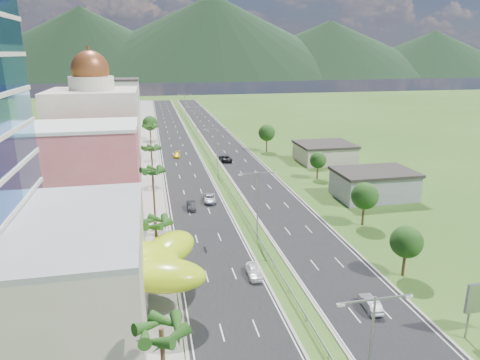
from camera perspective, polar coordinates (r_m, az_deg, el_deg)
ground at (r=59.28m, az=4.70°, el=-11.79°), size 500.00×500.00×0.00m
road_left at (r=142.87m, az=-8.56°, el=5.07°), size 11.00×260.00×0.04m
road_right at (r=144.48m, az=-2.60°, el=5.37°), size 11.00×260.00×0.04m
sidewalk_left at (r=142.65m, az=-12.39°, el=4.87°), size 7.00×260.00×0.12m
median_guardrail at (r=125.86m, az=-4.63°, el=3.92°), size 0.10×216.06×0.76m
streetlight_median_a at (r=36.23m, az=17.01°, el=-20.41°), size 6.04×0.25×11.00m
streetlight_median_b at (r=65.40m, az=2.36°, el=-2.50°), size 6.04×0.25×11.00m
streetlight_median_c at (r=103.28m, az=-3.11°, el=4.63°), size 6.04×0.25×11.00m
streetlight_median_d at (r=147.23m, az=-5.86°, el=8.17°), size 6.04×0.25×11.00m
streetlight_median_e at (r=191.68m, az=-7.37°, el=10.07°), size 6.04×0.25×11.00m
lime_canopy at (r=51.57m, az=-16.02°, el=-10.76°), size 18.00×15.00×7.40m
pink_shophouse at (r=85.35m, az=-20.05°, el=1.59°), size 20.00×15.00×15.00m
domed_building at (r=106.93m, az=-18.68°, el=6.71°), size 20.00×20.00×28.70m
midrise_grey at (r=131.92m, az=-16.97°, el=7.11°), size 16.00×15.00×16.00m
midrise_beige at (r=153.83m, az=-16.29°, el=7.86°), size 16.00×15.00×13.00m
midrise_white at (r=176.28m, az=-15.87°, el=9.76°), size 16.00×15.00×18.00m
shed_near at (r=90.25m, az=17.40°, el=-0.68°), size 15.00×10.00×5.00m
shed_far at (r=117.17m, az=11.21°, el=3.50°), size 14.00×12.00×4.40m
palm_tree_a at (r=34.36m, az=-10.42°, el=-19.54°), size 3.60×3.60×9.10m
palm_tree_b at (r=55.97m, az=-11.20°, el=-5.85°), size 3.60×3.60×8.10m
palm_tree_c at (r=74.49m, az=-11.58°, el=0.98°), size 3.60×3.60×9.60m
palm_tree_d at (r=97.07m, az=-11.75°, el=4.01°), size 3.60×3.60×8.60m
palm_tree_e at (r=121.48m, az=-11.91°, el=6.86°), size 3.60×3.60×9.40m
leafy_tree_lfar at (r=146.60m, az=-11.93°, el=7.40°), size 4.90×4.90×8.05m
leafy_tree_ra at (r=59.53m, az=21.32°, el=-7.71°), size 4.20×4.20×6.90m
leafy_tree_rb at (r=74.41m, az=16.30°, el=-2.06°), size 4.55×4.55×7.47m
leafy_tree_rc at (r=100.19m, az=10.37°, el=2.61°), size 3.85×3.85×6.33m
leafy_tree_rd at (r=126.45m, az=3.60°, el=6.30°), size 4.90×4.90×8.05m
mountain_ridge at (r=506.29m, az=-3.45°, el=13.39°), size 860.00×140.00×90.00m
car_white_near_left at (r=57.06m, az=1.86°, el=-12.05°), size 1.92×4.41×1.48m
car_dark_left at (r=80.51m, az=-6.53°, el=-3.40°), size 1.58×4.26×1.39m
car_silver_mid_left at (r=84.06m, az=-4.07°, el=-2.45°), size 2.74×5.29×1.43m
car_yellow_far_left at (r=121.30m, az=-8.41°, el=3.35°), size 2.44×4.69×1.30m
car_silver_right at (r=52.82m, az=16.98°, el=-15.45°), size 1.81×4.34×1.39m
car_dark_far_right at (r=115.49m, az=-1.97°, el=2.93°), size 3.05×5.93×1.60m
motorcycle at (r=63.99m, az=-4.66°, el=-8.96°), size 0.72×1.74×1.08m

